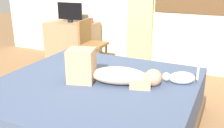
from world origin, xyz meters
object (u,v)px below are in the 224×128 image
at_px(cup, 91,20).
at_px(cat, 180,78).
at_px(bed, 95,105).
at_px(chair_by_desk, 90,41).
at_px(desk, 73,42).
at_px(person_lying, 109,72).
at_px(tv_monitor, 70,12).

bearing_deg(cup, cat, -38.88).
relative_size(bed, chair_by_desk, 2.36).
bearing_deg(desk, chair_by_desk, -27.21).
height_order(person_lying, chair_by_desk, chair_by_desk).
relative_size(tv_monitor, cup, 5.30).
height_order(bed, cat, cat).
xyz_separation_m(bed, chair_by_desk, (-0.92, 1.50, 0.26)).
relative_size(person_lying, desk, 1.04).
relative_size(person_lying, cat, 2.76).
bearing_deg(cat, tv_monitor, 147.66).
bearing_deg(person_lying, cat, 23.24).
height_order(tv_monitor, chair_by_desk, tv_monitor).
bearing_deg(cup, chair_by_desk, -62.77).
bearing_deg(cat, chair_by_desk, 145.75).
relative_size(bed, person_lying, 2.18).
relative_size(desk, cup, 9.91).
distance_m(bed, desk, 2.30).
height_order(person_lying, desk, person_lying).
bearing_deg(person_lying, cup, 124.58).
xyz_separation_m(cat, tv_monitor, (-2.28, 1.44, 0.35)).
height_order(cat, desk, desk).
height_order(bed, desk, desk).
bearing_deg(bed, cup, 120.80).
bearing_deg(tv_monitor, desk, 0.00).
bearing_deg(desk, cat, -32.65).
height_order(person_lying, tv_monitor, tv_monitor).
bearing_deg(bed, cat, 22.74).
distance_m(cat, cup, 2.45).
bearing_deg(tv_monitor, bed, -50.00).
relative_size(cup, chair_by_desk, 0.11).
xyz_separation_m(bed, cat, (0.79, 0.33, 0.32)).
distance_m(person_lying, chair_by_desk, 1.80).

